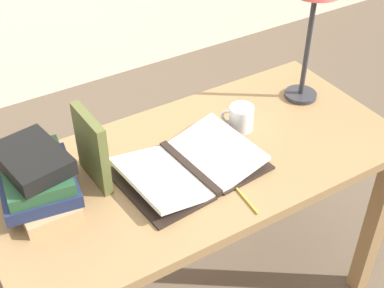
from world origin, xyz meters
name	(u,v)px	position (x,y,z in m)	size (l,w,h in m)	color
reading_desk	(198,185)	(0.00, 0.00, 0.64)	(1.33, 0.64, 0.76)	#937047
open_book	(190,166)	(-0.05, -0.04, 0.78)	(0.46, 0.34, 0.05)	black
book_stack_tall	(36,177)	(-0.48, 0.09, 0.84)	(0.24, 0.30, 0.17)	tan
book_standing_upright	(92,149)	(-0.31, 0.08, 0.87)	(0.03, 0.18, 0.23)	brown
coffee_mug	(241,118)	(0.21, 0.06, 0.80)	(0.09, 0.09, 0.09)	white
pencil	(242,195)	(0.02, -0.21, 0.76)	(0.02, 0.17, 0.01)	gold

